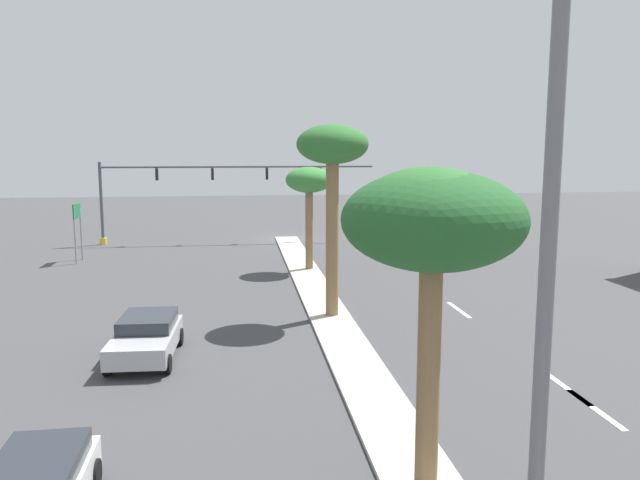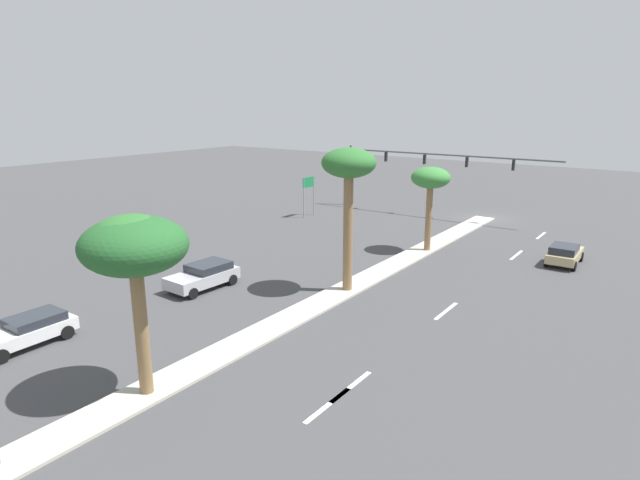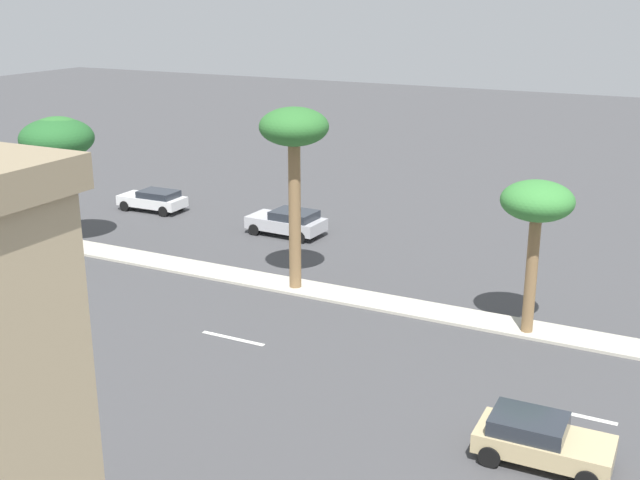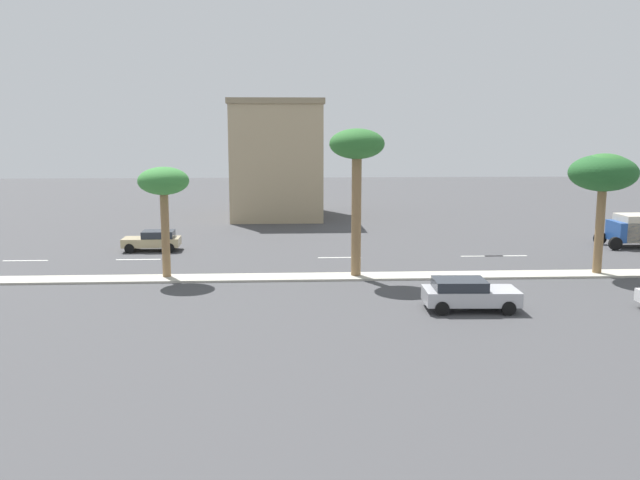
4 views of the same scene
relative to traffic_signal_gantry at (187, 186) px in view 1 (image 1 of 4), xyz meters
The scene contains 15 objects.
ground_plane 31.91m from the traffic_signal_gantry, 104.13° to the left, with size 160.00×160.00×0.00m, color #424244.
lane_stripe_inboard 14.60m from the traffic_signal_gantry, 169.91° to the left, with size 0.20×2.80×0.01m, color silver.
lane_stripe_front 17.24m from the traffic_signal_gantry, 145.33° to the left, with size 0.20×2.80×0.01m, color silver.
lane_stripe_mid 26.59m from the traffic_signal_gantry, 121.52° to the left, with size 0.20×2.80×0.01m, color silver.
lane_stripe_trailing 34.84m from the traffic_signal_gantry, 113.37° to the left, with size 0.20×2.80×0.01m, color silver.
lane_stripe_outboard 36.28m from the traffic_signal_gantry, 112.38° to the left, with size 0.20×2.80×0.01m, color silver.
traffic_signal_gantry is the anchor object (origin of this frame).
directional_road_sign 9.91m from the traffic_signal_gantry, 49.35° to the left, with size 0.10×1.75×3.78m.
palm_tree_left 14.69m from the traffic_signal_gantry, 123.28° to the left, with size 2.77×2.77×6.07m.
palm_tree_leading 24.24m from the traffic_signal_gantry, 108.95° to the left, with size 3.02×3.02×8.13m.
palm_tree_inboard 37.49m from the traffic_signal_gantry, 101.86° to the left, with size 2.72×2.72×6.77m.
palm_tree_right 37.46m from the traffic_signal_gantry, 102.02° to the left, with size 3.76×3.76×6.71m.
street_lamp_front 42.57m from the traffic_signal_gantry, 100.21° to the left, with size 2.90×0.24×11.61m.
sedan_tan_far 19.93m from the traffic_signal_gantry, 149.76° to the left, with size 1.97×3.84×1.38m.
sedan_silver_right 27.45m from the traffic_signal_gantry, 91.32° to the left, with size 2.26×4.33×1.43m.
Camera 1 is at (3.83, 50.27, 7.22)m, focal length 34.94 mm.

